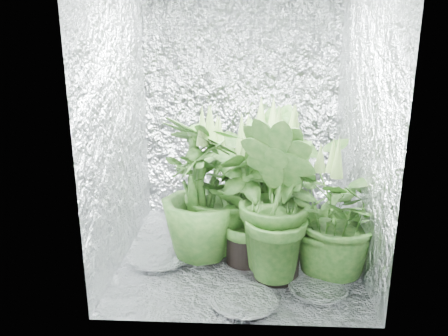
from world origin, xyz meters
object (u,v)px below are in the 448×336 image
circulation_fan (312,212)px  plant_f (246,202)px  plant_c (271,167)px  plant_a (228,187)px  plant_g (279,201)px  plant_e (332,214)px  plant_b (263,184)px  plant_d (200,190)px

circulation_fan → plant_f: bearing=-149.6°
plant_c → plant_a: bearing=-121.7°
plant_c → plant_g: size_ratio=0.93×
plant_c → plant_e: (0.34, -0.89, -0.05)m
plant_b → plant_f: size_ratio=1.02×
plant_a → plant_g: (0.33, -0.39, 0.04)m
plant_b → plant_e: (0.41, -0.54, -0.02)m
plant_g → plant_b: bearing=97.6°
plant_g → circulation_fan: 0.90m
plant_b → plant_e: plant_b is taller
plant_c → circulation_fan: 0.49m
plant_e → plant_g: size_ratio=0.80×
plant_c → circulation_fan: plant_c is taller
plant_c → plant_f: (-0.20, -0.72, -0.04)m
plant_a → plant_g: 0.51m
plant_a → plant_f: (0.13, -0.19, -0.04)m
circulation_fan → plant_e: bearing=-105.6°
plant_e → plant_g: 0.35m
plant_a → plant_f: plant_a is taller
plant_c → plant_g: 0.92m
plant_e → plant_f: 0.56m
plant_b → circulation_fan: plant_b is taller
plant_d → plant_c: bearing=52.3°
plant_a → plant_c: size_ratio=0.96×
plant_b → circulation_fan: bearing=24.4°
plant_d → plant_f: plant_d is taller
plant_b → plant_e: 0.68m
plant_f → plant_a: bearing=123.5°
plant_c → plant_d: (-0.51, -0.67, 0.02)m
plant_a → circulation_fan: (0.66, 0.36, -0.32)m
plant_f → circulation_fan: 0.82m
plant_b → plant_d: 0.54m
plant_d → circulation_fan: plant_d is taller
plant_g → plant_e: bearing=4.7°
plant_e → plant_d: bearing=165.2°
plant_d → plant_g: 0.57m
plant_a → plant_b: 0.31m
plant_a → plant_c: plant_c is taller
plant_b → circulation_fan: 0.54m
plant_f → circulation_fan: size_ratio=2.60×
plant_b → circulation_fan: size_ratio=2.64×
plant_b → plant_a: bearing=-144.7°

